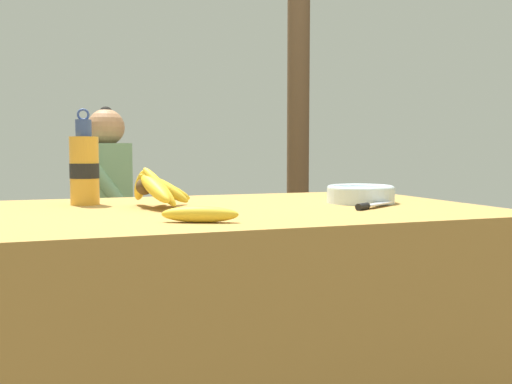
{
  "coord_description": "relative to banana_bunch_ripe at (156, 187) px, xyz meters",
  "views": [
    {
      "loc": [
        -0.47,
        -1.54,
        0.87
      ],
      "look_at": [
        0.08,
        0.05,
        0.74
      ],
      "focal_mm": 38.0,
      "sensor_mm": 36.0,
      "label": 1
    }
  ],
  "objects": [
    {
      "name": "knife",
      "position": [
        0.58,
        -0.23,
        -0.05
      ],
      "size": [
        0.18,
        0.13,
        0.02
      ],
      "rotation": [
        0.0,
        0.0,
        0.57
      ],
      "color": "#BCBCC1",
      "rests_on": "market_counter"
    },
    {
      "name": "banana_bunch_green",
      "position": [
        0.6,
        1.1,
        -0.31
      ],
      "size": [
        0.16,
        0.28,
        0.13
      ],
      "color": "#4C381E",
      "rests_on": "wooden_bench"
    },
    {
      "name": "wooden_bench",
      "position": [
        0.05,
        1.11,
        -0.43
      ],
      "size": [
        1.9,
        0.32,
        0.39
      ],
      "color": "brown",
      "rests_on": "ground_plane"
    },
    {
      "name": "seated_vendor",
      "position": [
        -0.11,
        1.08,
        -0.15
      ],
      "size": [
        0.4,
        0.39,
        1.08
      ],
      "rotation": [
        0.0,
        0.0,
        3.14
      ],
      "color": "#564C60",
      "rests_on": "ground_plane"
    },
    {
      "name": "water_bottle",
      "position": [
        -0.2,
        0.17,
        0.05
      ],
      "size": [
        0.09,
        0.09,
        0.3
      ],
      "color": "gold",
      "rests_on": "market_counter"
    },
    {
      "name": "banana_bunch_ripe",
      "position": [
        0.0,
        0.0,
        0.0
      ],
      "size": [
        0.18,
        0.29,
        0.13
      ],
      "color": "#4C381E",
      "rests_on": "market_counter"
    },
    {
      "name": "support_post_far",
      "position": [
        1.08,
        1.42,
        0.58
      ],
      "size": [
        0.13,
        0.13,
        2.68
      ],
      "color": "#4C3823",
      "rests_on": "ground_plane"
    },
    {
      "name": "serving_bowl",
      "position": [
        0.65,
        -0.06,
        -0.03
      ],
      "size": [
        0.22,
        0.22,
        0.06
      ],
      "color": "silver",
      "rests_on": "market_counter"
    },
    {
      "name": "market_counter",
      "position": [
        0.22,
        -0.06,
        -0.41
      ],
      "size": [
        1.48,
        0.94,
        0.7
      ],
      "color": "olive",
      "rests_on": "ground_plane"
    },
    {
      "name": "loose_banana_front",
      "position": [
        0.04,
        -0.37,
        -0.04
      ],
      "size": [
        0.18,
        0.11,
        0.04
      ],
      "rotation": [
        0.0,
        0.0,
        -0.4
      ],
      "color": "gold",
      "rests_on": "market_counter"
    }
  ]
}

